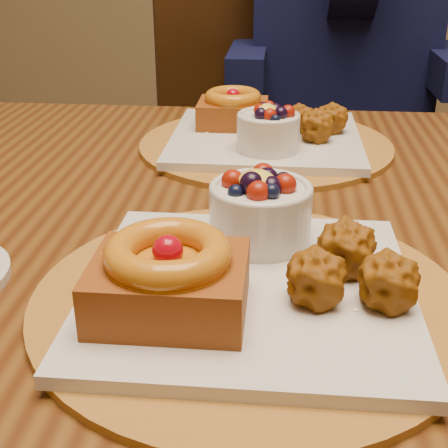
{
  "coord_description": "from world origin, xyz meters",
  "views": [
    {
      "loc": [
        -0.06,
        -0.72,
        1.05
      ],
      "look_at": [
        -0.11,
        -0.2,
        0.81
      ],
      "focal_mm": 50.0,
      "sensor_mm": 36.0,
      "label": 1
    }
  ],
  "objects": [
    {
      "name": "dining_table",
      "position": [
        -0.08,
        -0.03,
        0.68
      ],
      "size": [
        1.6,
        0.9,
        0.76
      ],
      "color": "#3C1D0A",
      "rests_on": "ground"
    },
    {
      "name": "place_setting_near",
      "position": [
        -0.09,
        -0.25,
        0.78
      ],
      "size": [
        0.38,
        0.38,
        0.09
      ],
      "color": "brown",
      "rests_on": "dining_table"
    },
    {
      "name": "place_setting_far",
      "position": [
        -0.09,
        0.18,
        0.78
      ],
      "size": [
        0.38,
        0.38,
        0.09
      ],
      "color": "brown",
      "rests_on": "dining_table"
    },
    {
      "name": "chair_far",
      "position": [
        -0.11,
        0.72,
        0.52
      ],
      "size": [
        0.58,
        0.58,
        0.94
      ],
      "rotation": [
        0.0,
        0.0,
        0.34
      ],
      "color": "black",
      "rests_on": "ground"
    },
    {
      "name": "diner",
      "position": [
        0.08,
        0.82,
        0.91
      ],
      "size": [
        0.52,
        0.5,
        0.85
      ],
      "rotation": [
        0.0,
        0.0,
        0.06
      ],
      "color": "black",
      "rests_on": "ground"
    }
  ]
}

